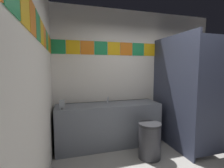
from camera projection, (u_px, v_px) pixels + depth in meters
wall_back at (137, 75)px, 3.76m from camera, size 3.69×0.09×2.82m
wall_side at (33, 85)px, 1.55m from camera, size 0.09×3.45×2.82m
vanity_counter at (109, 124)px, 3.33m from camera, size 2.07×0.58×0.85m
faucet_center at (108, 101)px, 3.37m from camera, size 0.04×0.10×0.14m
soap_dispenser at (62, 105)px, 2.87m from camera, size 0.09×0.09×0.16m
stall_divider at (188, 94)px, 3.05m from camera, size 0.92×1.33×2.20m
toilet at (186, 123)px, 3.79m from camera, size 0.39×0.49×0.74m
trash_bin at (150, 140)px, 2.87m from camera, size 0.39×0.39×0.62m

